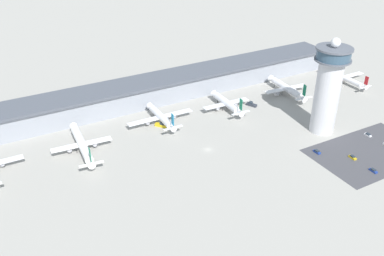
{
  "coord_description": "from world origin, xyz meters",
  "views": [
    {
      "loc": [
        -101.66,
        -166.67,
        122.99
      ],
      "look_at": [
        -5.62,
        7.55,
        11.21
      ],
      "focal_mm": 40.0,
      "sensor_mm": 36.0,
      "label": 1
    }
  ],
  "objects_px": {
    "control_tower": "(328,87)",
    "airplane_gate_delta": "(227,103)",
    "car_blue_compact": "(373,171)",
    "car_silver_sedan": "(317,152)",
    "airplane_gate_foxtrot": "(343,78)",
    "airplane_gate_echo": "(286,88)",
    "airplane_gate_charlie": "(161,117)",
    "service_truck_fuel": "(276,93)",
    "car_green_van": "(352,157)",
    "car_white_wagon": "(368,135)",
    "service_truck_catering": "(251,104)",
    "service_truck_baggage": "(162,125)",
    "airplane_gate_bravo": "(82,144)"
  },
  "relations": [
    {
      "from": "airplane_gate_bravo",
      "to": "airplane_gate_foxtrot",
      "type": "height_order",
      "value": "airplane_gate_bravo"
    },
    {
      "from": "airplane_gate_charlie",
      "to": "service_truck_fuel",
      "type": "height_order",
      "value": "airplane_gate_charlie"
    },
    {
      "from": "service_truck_catering",
      "to": "car_silver_sedan",
      "type": "bearing_deg",
      "value": -92.35
    },
    {
      "from": "car_green_van",
      "to": "airplane_gate_foxtrot",
      "type": "bearing_deg",
      "value": 46.97
    },
    {
      "from": "airplane_gate_foxtrot",
      "to": "car_blue_compact",
      "type": "bearing_deg",
      "value": -128.38
    },
    {
      "from": "airplane_gate_charlie",
      "to": "car_blue_compact",
      "type": "height_order",
      "value": "airplane_gate_charlie"
    },
    {
      "from": "airplane_gate_bravo",
      "to": "car_silver_sedan",
      "type": "height_order",
      "value": "airplane_gate_bravo"
    },
    {
      "from": "car_blue_compact",
      "to": "car_silver_sedan",
      "type": "bearing_deg",
      "value": 114.79
    },
    {
      "from": "airplane_gate_foxtrot",
      "to": "service_truck_catering",
      "type": "distance_m",
      "value": 79.86
    },
    {
      "from": "control_tower",
      "to": "service_truck_catering",
      "type": "distance_m",
      "value": 55.52
    },
    {
      "from": "service_truck_catering",
      "to": "car_silver_sedan",
      "type": "relative_size",
      "value": 1.71
    },
    {
      "from": "airplane_gate_charlie",
      "to": "car_green_van",
      "type": "xyz_separation_m",
      "value": [
        71.36,
        -82.21,
        -4.06
      ]
    },
    {
      "from": "airplane_gate_foxtrot",
      "to": "service_truck_fuel",
      "type": "bearing_deg",
      "value": 172.43
    },
    {
      "from": "airplane_gate_echo",
      "to": "car_green_van",
      "type": "xyz_separation_m",
      "value": [
        -20.99,
        -78.7,
        -4.05
      ]
    },
    {
      "from": "airplane_gate_echo",
      "to": "airplane_gate_foxtrot",
      "type": "relative_size",
      "value": 0.94
    },
    {
      "from": "control_tower",
      "to": "service_truck_catering",
      "type": "bearing_deg",
      "value": 109.94
    },
    {
      "from": "control_tower",
      "to": "service_truck_fuel",
      "type": "bearing_deg",
      "value": 80.83
    },
    {
      "from": "car_white_wagon",
      "to": "service_truck_catering",
      "type": "bearing_deg",
      "value": 119.29
    },
    {
      "from": "control_tower",
      "to": "airplane_gate_echo",
      "type": "height_order",
      "value": "control_tower"
    },
    {
      "from": "airplane_gate_echo",
      "to": "car_silver_sedan",
      "type": "xyz_separation_m",
      "value": [
        -33.45,
        -65.71,
        -4.03
      ]
    },
    {
      "from": "airplane_gate_delta",
      "to": "car_green_van",
      "type": "height_order",
      "value": "airplane_gate_delta"
    },
    {
      "from": "control_tower",
      "to": "airplane_gate_charlie",
      "type": "height_order",
      "value": "control_tower"
    },
    {
      "from": "airplane_gate_echo",
      "to": "car_green_van",
      "type": "relative_size",
      "value": 8.99
    },
    {
      "from": "airplane_gate_charlie",
      "to": "service_truck_fuel",
      "type": "relative_size",
      "value": 6.76
    },
    {
      "from": "car_green_van",
      "to": "car_white_wagon",
      "type": "bearing_deg",
      "value": 25.97
    },
    {
      "from": "control_tower",
      "to": "airplane_gate_foxtrot",
      "type": "distance_m",
      "value": 80.99
    },
    {
      "from": "service_truck_baggage",
      "to": "car_green_van",
      "type": "xyz_separation_m",
      "value": [
        72.71,
        -78.83,
        -0.47
      ]
    },
    {
      "from": "airplane_gate_bravo",
      "to": "airplane_gate_delta",
      "type": "distance_m",
      "value": 94.49
    },
    {
      "from": "control_tower",
      "to": "airplane_gate_delta",
      "type": "relative_size",
      "value": 1.63
    },
    {
      "from": "car_silver_sedan",
      "to": "airplane_gate_foxtrot",
      "type": "bearing_deg",
      "value": 36.93
    },
    {
      "from": "control_tower",
      "to": "airplane_gate_echo",
      "type": "distance_m",
      "value": 55.65
    },
    {
      "from": "airplane_gate_foxtrot",
      "to": "car_silver_sedan",
      "type": "distance_m",
      "value": 103.1
    },
    {
      "from": "airplane_gate_foxtrot",
      "to": "car_green_van",
      "type": "relative_size",
      "value": 9.53
    },
    {
      "from": "car_green_van",
      "to": "airplane_gate_echo",
      "type": "bearing_deg",
      "value": 75.07
    },
    {
      "from": "control_tower",
      "to": "car_blue_compact",
      "type": "relative_size",
      "value": 12.57
    },
    {
      "from": "service_truck_baggage",
      "to": "car_green_van",
      "type": "bearing_deg",
      "value": -47.31
    },
    {
      "from": "service_truck_fuel",
      "to": "car_white_wagon",
      "type": "bearing_deg",
      "value": -81.41
    },
    {
      "from": "control_tower",
      "to": "airplane_gate_charlie",
      "type": "xyz_separation_m",
      "value": [
        -78.07,
        52.14,
        -22.98
      ]
    },
    {
      "from": "airplane_gate_foxtrot",
      "to": "service_truck_catering",
      "type": "bearing_deg",
      "value": 179.32
    },
    {
      "from": "airplane_gate_delta",
      "to": "car_white_wagon",
      "type": "xyz_separation_m",
      "value": [
        52.69,
        -66.47,
        -4.03
      ]
    },
    {
      "from": "airplane_gate_bravo",
      "to": "airplane_gate_echo",
      "type": "xyz_separation_m",
      "value": [
        142.4,
        4.61,
        -0.07
      ]
    },
    {
      "from": "service_truck_fuel",
      "to": "airplane_gate_charlie",
      "type": "bearing_deg",
      "value": 179.97
    },
    {
      "from": "control_tower",
      "to": "service_truck_fuel",
      "type": "distance_m",
      "value": 59.13
    },
    {
      "from": "service_truck_fuel",
      "to": "car_silver_sedan",
      "type": "relative_size",
      "value": 1.41
    },
    {
      "from": "airplane_gate_foxtrot",
      "to": "airplane_gate_delta",
      "type": "bearing_deg",
      "value": 177.59
    },
    {
      "from": "airplane_gate_bravo",
      "to": "car_silver_sedan",
      "type": "xyz_separation_m",
      "value": [
        108.95,
        -61.1,
        -4.1
      ]
    },
    {
      "from": "control_tower",
      "to": "car_green_van",
      "type": "relative_size",
      "value": 12.57
    },
    {
      "from": "airplane_gate_delta",
      "to": "car_blue_compact",
      "type": "distance_m",
      "value": 96.47
    },
    {
      "from": "airplane_gate_echo",
      "to": "service_truck_catering",
      "type": "height_order",
      "value": "airplane_gate_echo"
    },
    {
      "from": "airplane_gate_echo",
      "to": "control_tower",
      "type": "bearing_deg",
      "value": -106.36
    }
  ]
}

